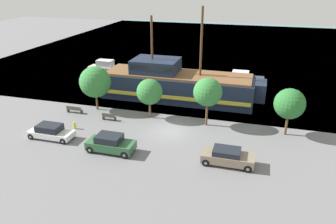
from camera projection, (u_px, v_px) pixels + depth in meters
name	position (u px, v px, depth m)	size (l,w,h in m)	color
ground_plane	(171.00, 131.00, 33.85)	(160.00, 160.00, 0.00)	slate
water_surface	(224.00, 47.00, 72.82)	(80.00, 80.00, 0.00)	slate
pirate_ship	(176.00, 84.00, 41.97)	(20.54, 5.58, 11.61)	#192338
moored_boat_dockside	(108.00, 68.00, 53.35)	(6.47, 2.06, 2.13)	#B7B2A8
moored_boat_outer	(243.00, 79.00, 48.40)	(5.95, 2.20, 1.78)	#2D333D
parked_car_curb_front	(110.00, 143.00, 29.63)	(4.33, 1.94, 1.63)	#2D5B38
parked_car_curb_mid	(228.00, 157.00, 27.64)	(4.39, 1.89, 1.43)	#7F705B
parked_car_curb_rear	(51.00, 132.00, 32.07)	(4.44, 1.83, 1.44)	white
fire_hydrant	(74.00, 125.00, 34.17)	(0.42, 0.25, 0.76)	yellow
bench_promenade_east	(74.00, 109.00, 38.02)	(1.87, 0.45, 0.85)	#4C4742
bench_promenade_west	(109.00, 117.00, 36.13)	(1.53, 0.45, 0.85)	#4C4742
tree_row_east	(95.00, 82.00, 37.96)	(3.65, 3.65, 5.24)	brown
tree_row_mideast	(149.00, 92.00, 35.84)	(2.85, 2.85, 4.49)	brown
tree_row_midwest	(208.00, 92.00, 33.74)	(3.00, 3.00, 5.23)	brown
tree_row_west	(290.00, 104.00, 31.82)	(3.02, 3.02, 4.83)	brown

